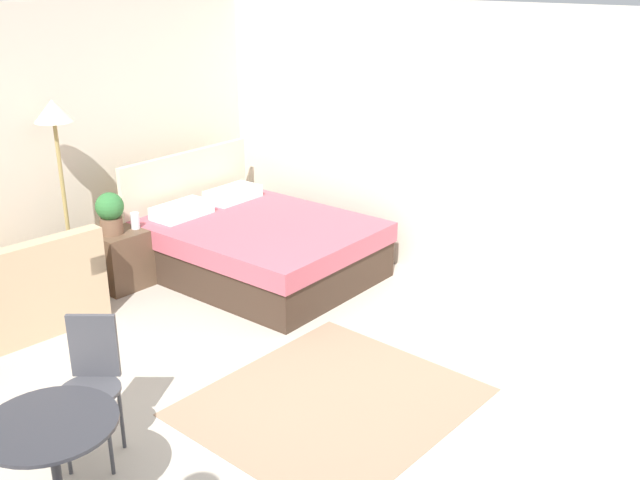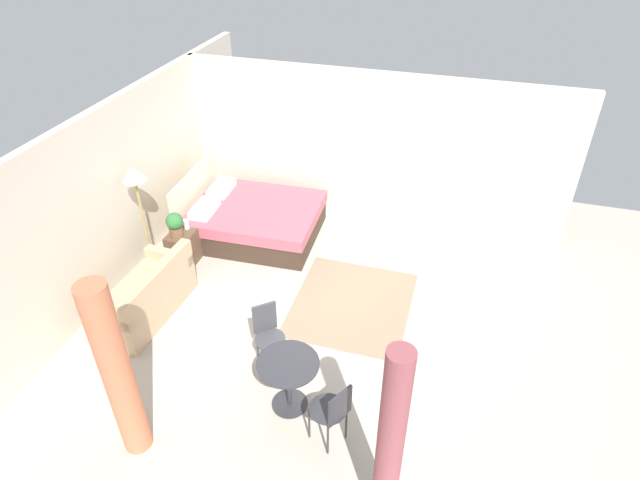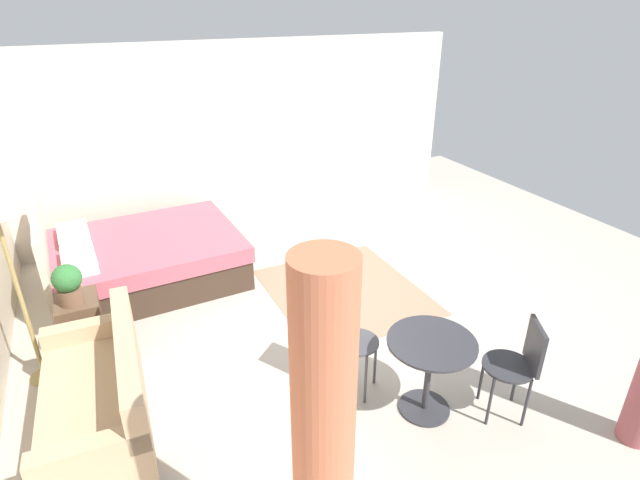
# 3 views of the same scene
# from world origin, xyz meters

# --- Properties ---
(ground_plane) EXTENTS (8.45, 9.32, 0.02)m
(ground_plane) POSITION_xyz_m (0.00, 0.00, -0.01)
(ground_plane) COLOR #B2A899
(wall_back) EXTENTS (8.45, 0.12, 2.55)m
(wall_back) POSITION_xyz_m (0.00, 3.16, 1.27)
(wall_back) COLOR beige
(wall_back) RESTS_ON ground
(wall_right) EXTENTS (0.12, 6.32, 2.55)m
(wall_right) POSITION_xyz_m (2.72, 0.00, 1.27)
(wall_right) COLOR beige
(wall_right) RESTS_ON ground
(area_rug) EXTENTS (1.82, 1.61, 0.01)m
(area_rug) POSITION_xyz_m (0.33, -0.27, 0.00)
(area_rug) COLOR #93755B
(area_rug) RESTS_ON ground
(bed) EXTENTS (1.71, 2.14, 1.06)m
(bed) POSITION_xyz_m (1.57, 1.74, 0.30)
(bed) COLOR #38281E
(bed) RESTS_ON ground
(couch) EXTENTS (1.54, 0.80, 0.81)m
(couch) POSITION_xyz_m (-0.65, 2.36, 0.28)
(couch) COLOR tan
(couch) RESTS_ON ground
(nightstand) EXTENTS (0.52, 0.37, 0.54)m
(nightstand) POSITION_xyz_m (0.57, 2.44, 0.27)
(nightstand) COLOR brown
(nightstand) RESTS_ON ground
(potted_plant) EXTENTS (0.25, 0.25, 0.39)m
(potted_plant) POSITION_xyz_m (0.47, 2.46, 0.75)
(potted_plant) COLOR brown
(potted_plant) RESTS_ON nightstand
(vase) EXTENTS (0.08, 0.08, 0.15)m
(vase) POSITION_xyz_m (0.69, 2.41, 0.62)
(vase) COLOR silver
(vase) RESTS_ON nightstand
(floor_lamp) EXTENTS (0.33, 0.33, 1.75)m
(floor_lamp) POSITION_xyz_m (0.23, 2.80, 1.50)
(floor_lamp) COLOR #99844C
(floor_lamp) RESTS_ON ground
(balcony_table) EXTENTS (0.69, 0.69, 0.68)m
(balcony_table) POSITION_xyz_m (-1.54, -0.00, 0.48)
(balcony_table) COLOR #2D2D33
(balcony_table) RESTS_ON ground
(cafe_chair_near_window) EXTENTS (0.51, 0.51, 0.91)m
(cafe_chair_near_window) POSITION_xyz_m (-1.03, 0.44, 0.56)
(cafe_chair_near_window) COLOR #3F3F44
(cafe_chair_near_window) RESTS_ON ground
(cafe_chair_near_couch) EXTENTS (0.54, 0.54, 0.85)m
(cafe_chair_near_couch) POSITION_xyz_m (-1.86, -0.60, 0.53)
(cafe_chair_near_couch) COLOR #2D2D33
(cafe_chair_near_couch) RESTS_ON ground
(curtain_left) EXTENTS (0.23, 0.23, 2.18)m
(curtain_left) POSITION_xyz_m (-2.47, -1.25, 1.09)
(curtain_left) COLOR #994C51
(curtain_left) RESTS_ON ground
(curtain_right) EXTENTS (0.29, 0.29, 2.18)m
(curtain_right) POSITION_xyz_m (-2.47, 1.38, 1.09)
(curtain_right) COLOR #D1704C
(curtain_right) RESTS_ON ground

